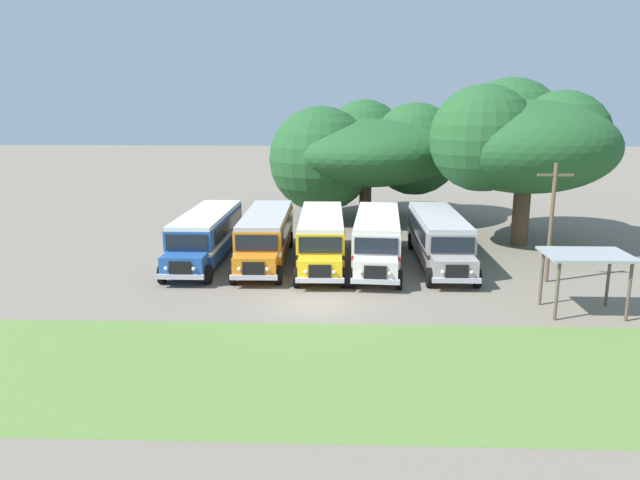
% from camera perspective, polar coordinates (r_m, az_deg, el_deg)
% --- Properties ---
extents(ground_plane, '(220.00, 220.00, 0.00)m').
position_cam_1_polar(ground_plane, '(27.61, -0.49, -6.14)').
color(ground_plane, slate).
extents(foreground_grass_strip, '(80.00, 9.08, 0.01)m').
position_cam_1_polar(foreground_grass_strip, '(20.99, -1.39, -12.49)').
color(foreground_grass_strip, olive).
rests_on(foreground_grass_strip, ground_plane).
extents(parked_bus_slot_0, '(2.77, 10.85, 2.82)m').
position_cam_1_polar(parked_bus_slot_0, '(35.57, -10.90, 0.60)').
color(parked_bus_slot_0, '#23519E').
rests_on(parked_bus_slot_0, ground_plane).
extents(parked_bus_slot_1, '(2.82, 10.86, 2.82)m').
position_cam_1_polar(parked_bus_slot_1, '(34.98, -5.24, 0.58)').
color(parked_bus_slot_1, orange).
rests_on(parked_bus_slot_1, ground_plane).
extents(parked_bus_slot_2, '(2.87, 10.86, 2.82)m').
position_cam_1_polar(parked_bus_slot_2, '(34.35, 0.14, 0.40)').
color(parked_bus_slot_2, yellow).
rests_on(parked_bus_slot_2, ground_plane).
extents(parked_bus_slot_3, '(3.34, 10.94, 2.82)m').
position_cam_1_polar(parked_bus_slot_3, '(34.28, 5.54, 0.32)').
color(parked_bus_slot_3, silver).
rests_on(parked_bus_slot_3, ground_plane).
extents(parked_bus_slot_4, '(2.68, 10.84, 2.82)m').
position_cam_1_polar(parked_bus_slot_4, '(35.01, 11.39, 0.39)').
color(parked_bus_slot_4, '#9E9993').
rests_on(parked_bus_slot_4, ground_plane).
extents(broad_shade_tree, '(15.37, 13.50, 9.51)m').
position_cam_1_polar(broad_shade_tree, '(47.85, 4.34, 8.50)').
color(broad_shade_tree, brown).
rests_on(broad_shade_tree, ground_plane).
extents(secondary_tree, '(12.09, 13.01, 10.92)m').
position_cam_1_polar(secondary_tree, '(41.21, 18.77, 9.08)').
color(secondary_tree, brown).
rests_on(secondary_tree, ground_plane).
extents(utility_pole, '(1.80, 0.20, 6.18)m').
position_cam_1_polar(utility_pole, '(32.36, 21.44, 1.89)').
color(utility_pole, brown).
rests_on(utility_pole, ground_plane).
extents(waiting_shelter, '(3.60, 2.60, 2.72)m').
position_cam_1_polar(waiting_shelter, '(28.22, 24.30, -1.70)').
color(waiting_shelter, brown).
rests_on(waiting_shelter, ground_plane).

